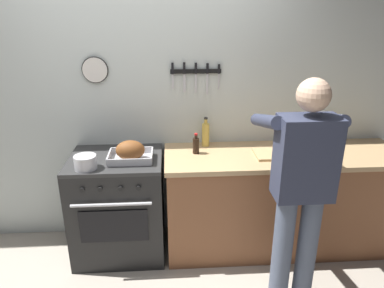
{
  "coord_description": "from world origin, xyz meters",
  "views": [
    {
      "loc": [
        0.23,
        -1.72,
        2.04
      ],
      "look_at": [
        0.4,
        0.85,
        1.06
      ],
      "focal_mm": 33.17,
      "sensor_mm": 36.0,
      "label": 1
    }
  ],
  "objects_px": {
    "roasting_pan": "(130,152)",
    "bottle_hot_sauce": "(281,145)",
    "stove": "(119,205)",
    "person_cook": "(301,183)",
    "bottle_soy_sauce": "(196,145)",
    "cutting_board": "(277,154)",
    "bottle_cooking_oil": "(206,134)",
    "saucepan": "(85,162)"
  },
  "relations": [
    {
      "from": "roasting_pan",
      "to": "bottle_hot_sauce",
      "type": "distance_m",
      "value": 1.26
    },
    {
      "from": "stove",
      "to": "roasting_pan",
      "type": "relative_size",
      "value": 2.56
    },
    {
      "from": "roasting_pan",
      "to": "person_cook",
      "type": "bearing_deg",
      "value": -25.83
    },
    {
      "from": "bottle_soy_sauce",
      "to": "stove",
      "type": "bearing_deg",
      "value": -175.59
    },
    {
      "from": "cutting_board",
      "to": "bottle_hot_sauce",
      "type": "bearing_deg",
      "value": 55.13
    },
    {
      "from": "bottle_cooking_oil",
      "to": "bottle_soy_sauce",
      "type": "xyz_separation_m",
      "value": [
        -0.1,
        -0.17,
        -0.04
      ]
    },
    {
      "from": "person_cook",
      "to": "bottle_soy_sauce",
      "type": "height_order",
      "value": "person_cook"
    },
    {
      "from": "person_cook",
      "to": "bottle_cooking_oil",
      "type": "xyz_separation_m",
      "value": [
        -0.56,
        0.87,
        0.06
      ]
    },
    {
      "from": "person_cook",
      "to": "saucepan",
      "type": "distance_m",
      "value": 1.58
    },
    {
      "from": "cutting_board",
      "to": "saucepan",
      "type": "bearing_deg",
      "value": -174.16
    },
    {
      "from": "roasting_pan",
      "to": "cutting_board",
      "type": "xyz_separation_m",
      "value": [
        1.2,
        0.02,
        -0.06
      ]
    },
    {
      "from": "person_cook",
      "to": "bottle_soy_sauce",
      "type": "relative_size",
      "value": 9.39
    },
    {
      "from": "bottle_soy_sauce",
      "to": "bottle_cooking_oil",
      "type": "bearing_deg",
      "value": 60.15
    },
    {
      "from": "person_cook",
      "to": "bottle_cooking_oil",
      "type": "relative_size",
      "value": 6.35
    },
    {
      "from": "cutting_board",
      "to": "bottle_hot_sauce",
      "type": "xyz_separation_m",
      "value": [
        0.06,
        0.08,
        0.05
      ]
    },
    {
      "from": "cutting_board",
      "to": "bottle_cooking_oil",
      "type": "height_order",
      "value": "bottle_cooking_oil"
    },
    {
      "from": "roasting_pan",
      "to": "bottle_cooking_oil",
      "type": "relative_size",
      "value": 1.35
    },
    {
      "from": "person_cook",
      "to": "bottle_hot_sauce",
      "type": "distance_m",
      "value": 0.68
    },
    {
      "from": "stove",
      "to": "bottle_hot_sauce",
      "type": "distance_m",
      "value": 1.49
    },
    {
      "from": "stove",
      "to": "roasting_pan",
      "type": "xyz_separation_m",
      "value": [
        0.14,
        -0.07,
        0.52
      ]
    },
    {
      "from": "stove",
      "to": "bottle_hot_sauce",
      "type": "bearing_deg",
      "value": 1.52
    },
    {
      "from": "stove",
      "to": "bottle_hot_sauce",
      "type": "xyz_separation_m",
      "value": [
        1.39,
        0.04,
        0.51
      ]
    },
    {
      "from": "bottle_cooking_oil",
      "to": "bottle_hot_sauce",
      "type": "distance_m",
      "value": 0.65
    },
    {
      "from": "bottle_cooking_oil",
      "to": "roasting_pan",
      "type": "bearing_deg",
      "value": -155.25
    },
    {
      "from": "roasting_pan",
      "to": "saucepan",
      "type": "height_order",
      "value": "roasting_pan"
    },
    {
      "from": "roasting_pan",
      "to": "bottle_hot_sauce",
      "type": "height_order",
      "value": "roasting_pan"
    },
    {
      "from": "cutting_board",
      "to": "bottle_cooking_oil",
      "type": "bearing_deg",
      "value": 154.67
    },
    {
      "from": "stove",
      "to": "cutting_board",
      "type": "relative_size",
      "value": 2.5
    },
    {
      "from": "person_cook",
      "to": "cutting_board",
      "type": "bearing_deg",
      "value": 3.2
    },
    {
      "from": "person_cook",
      "to": "saucepan",
      "type": "xyz_separation_m",
      "value": [
        -1.52,
        0.44,
        0.0
      ]
    },
    {
      "from": "stove",
      "to": "bottle_cooking_oil",
      "type": "xyz_separation_m",
      "value": [
        0.77,
        0.22,
        0.56
      ]
    },
    {
      "from": "saucepan",
      "to": "bottle_hot_sauce",
      "type": "distance_m",
      "value": 1.6
    },
    {
      "from": "roasting_pan",
      "to": "bottle_hot_sauce",
      "type": "relative_size",
      "value": 2.24
    },
    {
      "from": "stove",
      "to": "cutting_board",
      "type": "bearing_deg",
      "value": -1.93
    },
    {
      "from": "stove",
      "to": "bottle_cooking_oil",
      "type": "relative_size",
      "value": 3.44
    },
    {
      "from": "saucepan",
      "to": "bottle_hot_sauce",
      "type": "height_order",
      "value": "bottle_hot_sauce"
    },
    {
      "from": "saucepan",
      "to": "bottle_soy_sauce",
      "type": "height_order",
      "value": "bottle_soy_sauce"
    },
    {
      "from": "roasting_pan",
      "to": "bottle_soy_sauce",
      "type": "height_order",
      "value": "bottle_soy_sauce"
    },
    {
      "from": "saucepan",
      "to": "bottle_cooking_oil",
      "type": "height_order",
      "value": "bottle_cooking_oil"
    },
    {
      "from": "person_cook",
      "to": "bottle_cooking_oil",
      "type": "bearing_deg",
      "value": 36.95
    },
    {
      "from": "person_cook",
      "to": "stove",
      "type": "bearing_deg",
      "value": 68.38
    },
    {
      "from": "bottle_cooking_oil",
      "to": "bottle_soy_sauce",
      "type": "height_order",
      "value": "bottle_cooking_oil"
    }
  ]
}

